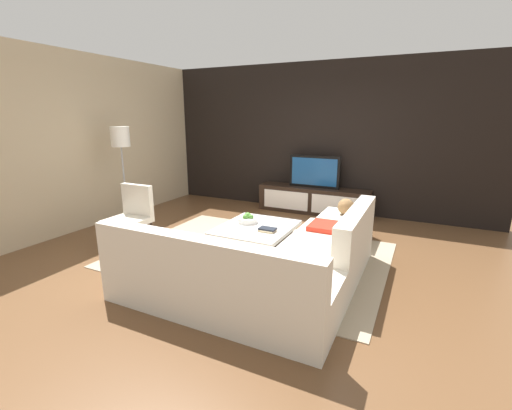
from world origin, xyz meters
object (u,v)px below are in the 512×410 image
object	(u,v)px
coffee_table	(256,239)
accent_chair_near	(132,212)
book_stack	(267,230)
decorative_ball	(346,207)
television	(314,172)
fruit_bowl	(248,219)
media_console	(313,200)
ottoman	(345,227)
floor_lamp	(121,144)
sectional_couch	(268,268)

from	to	relation	value
coffee_table	accent_chair_near	xyz separation A→B (m)	(-1.74, -0.50, 0.29)
book_stack	decorative_ball	bearing A→B (deg)	57.09
accent_chair_near	decorative_ball	xyz separation A→B (m)	(2.72, 1.54, 0.03)
decorative_ball	television	bearing A→B (deg)	124.86
television	fruit_bowl	size ratio (longest dim) A/B	3.44
media_console	ottoman	bearing A→B (deg)	-55.13
fruit_bowl	ottoman	bearing A→B (deg)	39.07
coffee_table	ottoman	world-z (taller)	ottoman
media_console	book_stack	distance (m)	2.43
ottoman	decorative_ball	bearing A→B (deg)	0.00
decorative_ball	book_stack	world-z (taller)	decorative_ball
television	coffee_table	size ratio (longest dim) A/B	0.90
decorative_ball	book_stack	distance (m)	1.39
accent_chair_near	fruit_bowl	world-z (taller)	accent_chair_near
television	coffee_table	distance (m)	2.38
ottoman	fruit_bowl	distance (m)	1.51
media_console	accent_chair_near	bearing A→B (deg)	-123.35
fruit_bowl	media_console	bearing A→B (deg)	82.75
media_console	coffee_table	distance (m)	2.30
television	accent_chair_near	world-z (taller)	television
television	accent_chair_near	size ratio (longest dim) A/B	1.11
decorative_ball	book_stack	bearing A→B (deg)	-122.91
coffee_table	ottoman	bearing A→B (deg)	46.78
floor_lamp	ottoman	bearing A→B (deg)	14.19
coffee_table	book_stack	world-z (taller)	book_stack
floor_lamp	fruit_bowl	world-z (taller)	floor_lamp
accent_chair_near	fruit_bowl	xyz separation A→B (m)	(1.56, 0.60, -0.06)
coffee_table	ottoman	size ratio (longest dim) A/B	1.54
sectional_couch	floor_lamp	size ratio (longest dim) A/B	1.44
decorative_ball	fruit_bowl	bearing A→B (deg)	-140.93
coffee_table	decorative_ball	size ratio (longest dim) A/B	4.43
sectional_couch	floor_lamp	distance (m)	3.49
coffee_table	decorative_ball	world-z (taller)	decorative_ball
book_stack	coffee_table	bearing A→B (deg)	151.16
accent_chair_near	floor_lamp	world-z (taller)	floor_lamp
accent_chair_near	television	bearing A→B (deg)	65.21
media_console	fruit_bowl	distance (m)	2.22
television	ottoman	size ratio (longest dim) A/B	1.38
floor_lamp	media_console	bearing A→B (deg)	39.22
coffee_table	decorative_ball	xyz separation A→B (m)	(0.98, 1.04, 0.32)
fruit_bowl	book_stack	size ratio (longest dim) A/B	1.29
ottoman	television	bearing A→B (deg)	124.86
coffee_table	floor_lamp	world-z (taller)	floor_lamp
television	decorative_ball	world-z (taller)	television
floor_lamp	decorative_ball	bearing A→B (deg)	14.19
media_console	ottoman	world-z (taller)	media_console
media_console	television	size ratio (longest dim) A/B	2.19
sectional_couch	book_stack	distance (m)	0.91
ottoman	fruit_bowl	xyz separation A→B (m)	(-1.16, -0.94, 0.23)
sectional_couch	accent_chair_near	distance (m)	2.39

